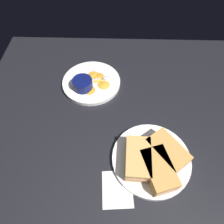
{
  "coord_description": "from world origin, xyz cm",
  "views": [
    {
      "loc": [
        -35.31,
        1.12,
        62.65
      ],
      "look_at": [
        6.83,
        2.35,
        3.0
      ],
      "focal_mm": 32.39,
      "sensor_mm": 36.0,
      "label": 1
    }
  ],
  "objects_px": {
    "sandwich_half_near": "(138,158)",
    "spoon_by_dark_ramekin": "(153,161)",
    "sandwich_half_far": "(158,170)",
    "plate_chips_companion": "(91,82)",
    "ramekin_dark_sauce": "(170,154)",
    "sandwich_half_extra": "(167,151)",
    "spoon_by_gravy_ramekin": "(103,78)",
    "plate_sandwich_main": "(151,159)",
    "ramekin_light_gravy": "(83,84)"
  },
  "relations": [
    {
      "from": "sandwich_half_near",
      "to": "spoon_by_dark_ramekin",
      "type": "bearing_deg",
      "value": -86.67
    },
    {
      "from": "sandwich_half_far",
      "to": "plate_chips_companion",
      "type": "xyz_separation_m",
      "value": [
        0.38,
        0.24,
        -0.03
      ]
    },
    {
      "from": "ramekin_dark_sauce",
      "to": "sandwich_half_extra",
      "type": "bearing_deg",
      "value": 58.1
    },
    {
      "from": "sandwich_half_far",
      "to": "spoon_by_gravy_ramekin",
      "type": "distance_m",
      "value": 0.43
    },
    {
      "from": "sandwich_half_near",
      "to": "sandwich_half_far",
      "type": "height_order",
      "value": "same"
    },
    {
      "from": "sandwich_half_near",
      "to": "sandwich_half_extra",
      "type": "bearing_deg",
      "value": -74.38
    },
    {
      "from": "plate_sandwich_main",
      "to": "spoon_by_dark_ramekin",
      "type": "height_order",
      "value": "spoon_by_dark_ramekin"
    },
    {
      "from": "sandwich_half_near",
      "to": "plate_sandwich_main",
      "type": "bearing_deg",
      "value": -74.38
    },
    {
      "from": "sandwich_half_extra",
      "to": "ramekin_dark_sauce",
      "type": "height_order",
      "value": "sandwich_half_extra"
    },
    {
      "from": "plate_sandwich_main",
      "to": "sandwich_half_extra",
      "type": "relative_size",
      "value": 1.69
    },
    {
      "from": "spoon_by_dark_ramekin",
      "to": "ramekin_light_gravy",
      "type": "xyz_separation_m",
      "value": [
        0.31,
        0.26,
        0.02
      ]
    },
    {
      "from": "plate_sandwich_main",
      "to": "sandwich_half_near",
      "type": "relative_size",
      "value": 1.86
    },
    {
      "from": "ramekin_dark_sauce",
      "to": "plate_chips_companion",
      "type": "relative_size",
      "value": 0.28
    },
    {
      "from": "sandwich_half_far",
      "to": "ramekin_dark_sauce",
      "type": "distance_m",
      "value": 0.07
    },
    {
      "from": "sandwich_half_near",
      "to": "spoon_by_gravy_ramekin",
      "type": "height_order",
      "value": "sandwich_half_near"
    },
    {
      "from": "plate_chips_companion",
      "to": "ramekin_light_gravy",
      "type": "relative_size",
      "value": 3.03
    },
    {
      "from": "sandwich_half_extra",
      "to": "ramekin_light_gravy",
      "type": "xyz_separation_m",
      "value": [
        0.28,
        0.3,
        -0.0
      ]
    },
    {
      "from": "sandwich_half_far",
      "to": "ramekin_light_gravy",
      "type": "relative_size",
      "value": 1.86
    },
    {
      "from": "spoon_by_gravy_ramekin",
      "to": "ramekin_dark_sauce",
      "type": "bearing_deg",
      "value": -145.84
    },
    {
      "from": "sandwich_half_far",
      "to": "plate_chips_companion",
      "type": "bearing_deg",
      "value": 31.86
    },
    {
      "from": "spoon_by_gravy_ramekin",
      "to": "sandwich_half_near",
      "type": "bearing_deg",
      "value": -160.44
    },
    {
      "from": "plate_sandwich_main",
      "to": "plate_chips_companion",
      "type": "bearing_deg",
      "value": 33.78
    },
    {
      "from": "sandwich_half_far",
      "to": "sandwich_half_extra",
      "type": "bearing_deg",
      "value": -29.38
    },
    {
      "from": "sandwich_half_near",
      "to": "plate_chips_companion",
      "type": "relative_size",
      "value": 0.56
    },
    {
      "from": "sandwich_half_extra",
      "to": "ramekin_light_gravy",
      "type": "relative_size",
      "value": 1.88
    },
    {
      "from": "plate_sandwich_main",
      "to": "spoon_by_dark_ramekin",
      "type": "distance_m",
      "value": 0.02
    },
    {
      "from": "spoon_by_dark_ramekin",
      "to": "spoon_by_gravy_ramekin",
      "type": "xyz_separation_m",
      "value": [
        0.35,
        0.18,
        0.0
      ]
    },
    {
      "from": "sandwich_half_extra",
      "to": "spoon_by_gravy_ramekin",
      "type": "height_order",
      "value": "sandwich_half_extra"
    },
    {
      "from": "sandwich_half_far",
      "to": "spoon_by_gravy_ramekin",
      "type": "relative_size",
      "value": 1.49
    },
    {
      "from": "ramekin_light_gravy",
      "to": "sandwich_half_extra",
      "type": "bearing_deg",
      "value": -133.5
    },
    {
      "from": "sandwich_half_extra",
      "to": "plate_chips_companion",
      "type": "relative_size",
      "value": 0.62
    },
    {
      "from": "plate_chips_companion",
      "to": "ramekin_light_gravy",
      "type": "bearing_deg",
      "value": 140.19
    },
    {
      "from": "plate_sandwich_main",
      "to": "sandwich_half_near",
      "type": "height_order",
      "value": "sandwich_half_near"
    },
    {
      "from": "sandwich_half_extra",
      "to": "spoon_by_dark_ramekin",
      "type": "height_order",
      "value": "sandwich_half_extra"
    },
    {
      "from": "sandwich_half_extra",
      "to": "spoon_by_gravy_ramekin",
      "type": "xyz_separation_m",
      "value": [
        0.33,
        0.22,
        -0.02
      ]
    },
    {
      "from": "ramekin_dark_sauce",
      "to": "ramekin_light_gravy",
      "type": "xyz_separation_m",
      "value": [
        0.29,
        0.31,
        0.0
      ]
    },
    {
      "from": "plate_sandwich_main",
      "to": "spoon_by_dark_ramekin",
      "type": "xyz_separation_m",
      "value": [
        -0.01,
        -0.0,
        0.01
      ]
    },
    {
      "from": "sandwich_half_far",
      "to": "sandwich_half_extra",
      "type": "relative_size",
      "value": 0.99
    },
    {
      "from": "sandwich_half_near",
      "to": "spoon_by_dark_ramekin",
      "type": "relative_size",
      "value": 1.38
    },
    {
      "from": "ramekin_dark_sauce",
      "to": "spoon_by_gravy_ramekin",
      "type": "xyz_separation_m",
      "value": [
        0.34,
        0.23,
        -0.02
      ]
    },
    {
      "from": "sandwich_half_extra",
      "to": "spoon_by_dark_ramekin",
      "type": "xyz_separation_m",
      "value": [
        -0.02,
        0.04,
        -0.02
      ]
    },
    {
      "from": "spoon_by_gravy_ramekin",
      "to": "spoon_by_dark_ramekin",
      "type": "bearing_deg",
      "value": -153.34
    },
    {
      "from": "spoon_by_dark_ramekin",
      "to": "plate_chips_companion",
      "type": "distance_m",
      "value": 0.41
    },
    {
      "from": "sandwich_half_near",
      "to": "spoon_by_dark_ramekin",
      "type": "height_order",
      "value": "sandwich_half_near"
    },
    {
      "from": "spoon_by_dark_ramekin",
      "to": "plate_chips_companion",
      "type": "relative_size",
      "value": 0.41
    },
    {
      "from": "sandwich_half_extra",
      "to": "ramekin_dark_sauce",
      "type": "relative_size",
      "value": 2.23
    },
    {
      "from": "sandwich_half_far",
      "to": "plate_chips_companion",
      "type": "height_order",
      "value": "sandwich_half_far"
    },
    {
      "from": "sandwich_half_extra",
      "to": "spoon_by_gravy_ramekin",
      "type": "bearing_deg",
      "value": 33.46
    },
    {
      "from": "sandwich_half_extra",
      "to": "ramekin_light_gravy",
      "type": "height_order",
      "value": "sandwich_half_extra"
    },
    {
      "from": "sandwich_half_far",
      "to": "ramekin_dark_sauce",
      "type": "xyz_separation_m",
      "value": [
        0.05,
        -0.04,
        -0.0
      ]
    }
  ]
}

